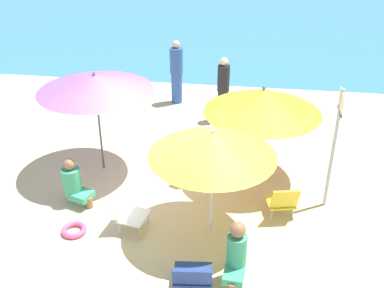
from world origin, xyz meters
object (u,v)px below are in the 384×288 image
(beach_chair_b, at_px, (127,211))
(warning_sign, at_px, (336,135))
(beach_chair_a, at_px, (193,276))
(person_c, at_px, (177,72))
(person_b, at_px, (74,182))
(umbrella_purple, at_px, (95,83))
(umbrella_yellow, at_px, (213,144))
(umbrella_orange, at_px, (263,101))
(person_d, at_px, (223,89))
(beach_bag, at_px, (180,178))
(swim_ring, at_px, (74,230))
(beach_chair_c, at_px, (283,201))
(person_a, at_px, (236,254))

(beach_chair_b, relative_size, warning_sign, 0.29)
(beach_chair_a, bearing_deg, person_c, 5.78)
(person_b, bearing_deg, beach_chair_a, -17.23)
(umbrella_purple, distance_m, beach_chair_b, 2.49)
(umbrella_yellow, height_order, warning_sign, warning_sign)
(umbrella_orange, xyz_separation_m, person_d, (-0.89, 2.37, -0.78))
(umbrella_yellow, relative_size, person_c, 1.19)
(beach_chair_b, bearing_deg, umbrella_yellow, 16.74)
(umbrella_purple, distance_m, person_d, 3.50)
(umbrella_orange, height_order, beach_chair_a, umbrella_orange)
(person_b, height_order, beach_bag, person_b)
(umbrella_orange, xyz_separation_m, beach_chair_a, (-0.83, -3.17, -1.28))
(umbrella_orange, bearing_deg, swim_ring, -143.21)
(umbrella_purple, height_order, umbrella_orange, umbrella_purple)
(umbrella_yellow, xyz_separation_m, beach_chair_c, (1.16, 0.50, -1.27))
(umbrella_orange, height_order, person_d, umbrella_orange)
(person_c, height_order, beach_bag, person_c)
(person_b, xyz_separation_m, person_d, (2.28, 3.76, 0.36))
(beach_chair_b, distance_m, person_a, 2.05)
(person_c, bearing_deg, beach_chair_b, 101.86)
(person_d, bearing_deg, person_b, 18.86)
(umbrella_orange, height_order, beach_chair_c, umbrella_orange)
(beach_chair_c, relative_size, person_d, 0.42)
(umbrella_orange, bearing_deg, person_c, 123.35)
(beach_bag, bearing_deg, beach_chair_a, -76.94)
(umbrella_yellow, distance_m, person_d, 4.23)
(umbrella_yellow, relative_size, warning_sign, 0.89)
(umbrella_orange, distance_m, beach_chair_a, 3.52)
(umbrella_orange, distance_m, beach_bag, 2.10)
(umbrella_yellow, relative_size, person_d, 1.25)
(beach_chair_a, distance_m, swim_ring, 2.32)
(umbrella_orange, bearing_deg, person_d, 110.52)
(beach_chair_a, xyz_separation_m, person_c, (-1.32, 6.44, 0.54))
(beach_chair_c, distance_m, beach_bag, 2.01)
(person_a, distance_m, warning_sign, 2.69)
(person_b, xyz_separation_m, person_c, (1.02, 4.66, 0.39))
(person_a, xyz_separation_m, swim_ring, (-2.66, 0.72, -0.46))
(person_a, relative_size, person_c, 0.61)
(umbrella_yellow, bearing_deg, beach_chair_a, -94.32)
(beach_chair_a, xyz_separation_m, person_a, (0.57, 0.26, 0.23))
(person_b, distance_m, beach_bag, 1.95)
(swim_ring, bearing_deg, beach_chair_b, 15.97)
(beach_chair_a, xyz_separation_m, beach_chair_b, (-1.24, 1.23, 0.06))
(beach_chair_c, bearing_deg, beach_bag, 56.59)
(umbrella_purple, bearing_deg, swim_ring, -86.32)
(beach_chair_c, xyz_separation_m, swim_ring, (-3.35, -0.90, -0.28))
(beach_chair_b, bearing_deg, beach_chair_a, -34.71)
(umbrella_purple, height_order, person_a, umbrella_purple)
(beach_chair_b, distance_m, person_b, 1.23)
(beach_chair_a, relative_size, swim_ring, 1.47)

